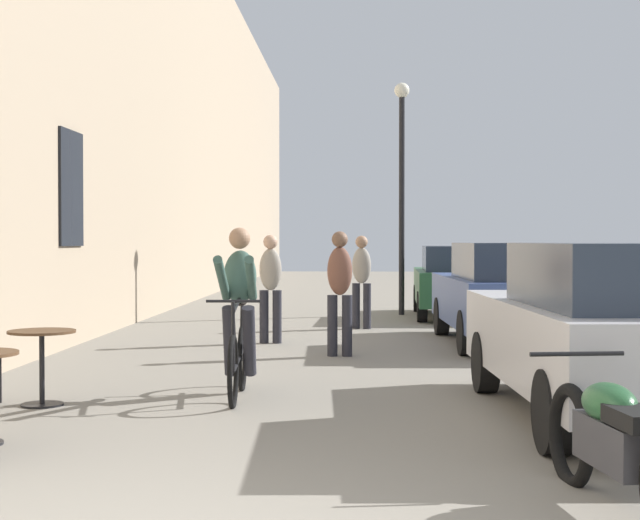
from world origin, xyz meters
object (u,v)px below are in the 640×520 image
Objects in this scene: parked_car_second at (508,292)px; parked_car_third at (458,280)px; parked_car_nearest at (611,329)px; cafe_table_mid at (42,351)px; pedestrian_mid at (271,282)px; parked_motorcycle at (617,444)px; cyclist_on_bicycle at (239,316)px; pedestrian_near at (340,286)px; street_lamp at (402,168)px; pedestrian_far at (362,276)px.

parked_car_third is (-0.19, 5.24, -0.04)m from parked_car_second.
parked_car_nearest is 1.01× the size of parked_car_second.
cafe_table_mid is 5.88m from pedestrian_mid.
parked_car_third reaches higher than parked_motorcycle.
pedestrian_mid is 3.60m from parked_car_second.
parked_motorcycle is at bearing -72.76° from pedestrian_mid.
cyclist_on_bicycle reaches higher than pedestrian_mid.
pedestrian_near is 0.80× the size of parked_motorcycle.
parked_car_nearest is (1.26, -11.90, -2.30)m from street_lamp.
parked_car_second is (3.60, -0.15, -0.14)m from pedestrian_mid.
parked_car_second is (1.32, -5.85, -2.31)m from street_lamp.
cyclist_on_bicycle reaches higher than pedestrian_near.
cafe_table_mid is 0.34× the size of parked_motorcycle.
cyclist_on_bicycle reaches higher than cafe_table_mid.
parked_car_nearest is at bearing -76.22° from pedestrian_far.
pedestrian_mid is 0.37× the size of parked_car_nearest.
pedestrian_near reaches higher than parked_car_second.
pedestrian_mid is 0.34× the size of street_lamp.
parked_car_third is (2.32, 6.70, -0.20)m from pedestrian_near.
street_lamp is 1.10× the size of parked_car_nearest.
parked_car_nearest is 2.08× the size of parked_motorcycle.
pedestrian_mid is at bearing 177.56° from parked_car_second.
cyclist_on_bicycle is at bearing -99.80° from pedestrian_far.
parked_motorcycle is (1.41, -11.55, -0.53)m from pedestrian_far.
pedestrian_near reaches higher than parked_car_nearest.
pedestrian_near is 0.39× the size of parked_car_second.
parked_car_second is (5.28, 5.47, 0.28)m from cafe_table_mid.
pedestrian_near is at bearing -149.81° from parked_car_second.
pedestrian_near is 7.71m from street_lamp.
street_lamp is (3.96, 11.31, 2.59)m from cafe_table_mid.
parked_car_nearest is at bearing -83.94° from street_lamp.
cafe_table_mid is 1.94m from cyclist_on_bicycle.
pedestrian_mid is (-1.09, 1.61, -0.02)m from pedestrian_near.
cyclist_on_bicycle is 4.98m from pedestrian_mid.
pedestrian_mid is at bearing 124.01° from pedestrian_near.
cyclist_on_bicycle is 4.93m from parked_motorcycle.
street_lamp is at bearing 92.11° from parked_motorcycle.
cafe_table_mid is 7.61m from parked_car_second.
cafe_table_mid is at bearing -110.95° from pedestrian_far.
cyclist_on_bicycle is at bearing 160.23° from parked_car_nearest.
cyclist_on_bicycle is 1.06× the size of pedestrian_mid.
cyclist_on_bicycle reaches higher than parked_car_nearest.
pedestrian_mid is at bearing 73.28° from cafe_table_mid.
parked_motorcycle is (0.54, -14.77, -2.70)m from street_lamp.
cyclist_on_bicycle is 0.42× the size of parked_car_third.
pedestrian_mid is (-0.12, 4.98, 0.13)m from cyclist_on_bicycle.
street_lamp reaches higher than cyclist_on_bicycle.
cafe_table_mid is 0.16× the size of parked_car_second.
street_lamp reaches higher than pedestrian_far.
parked_car_third is (1.13, -0.61, -2.35)m from street_lamp.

